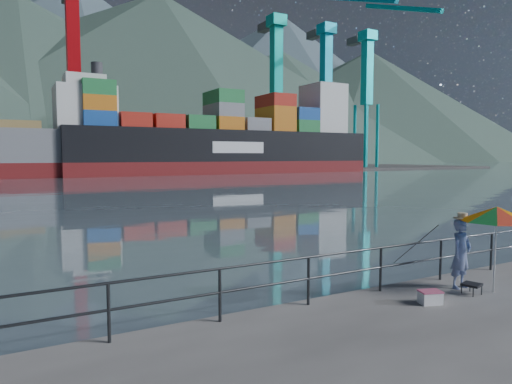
% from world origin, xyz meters
% --- Properties ---
extents(harbor_water, '(500.00, 280.00, 0.00)m').
position_xyz_m(harbor_water, '(0.00, 130.00, 0.00)').
color(harbor_water, slate).
rests_on(harbor_water, ground).
extents(far_dock, '(200.00, 40.00, 0.40)m').
position_xyz_m(far_dock, '(10.00, 93.00, 0.00)').
color(far_dock, '#514F4C').
rests_on(far_dock, ground).
extents(guardrail, '(22.00, 0.06, 1.03)m').
position_xyz_m(guardrail, '(0.00, 1.70, 0.52)').
color(guardrail, '#2D3033').
rests_on(guardrail, ground).
extents(mountains, '(600.00, 332.80, 80.00)m').
position_xyz_m(mountains, '(38.82, 207.75, 35.55)').
color(mountains, '#385147').
rests_on(mountains, ground).
extents(port_cranes, '(116.00, 28.00, 38.40)m').
position_xyz_m(port_cranes, '(31.00, 84.00, 16.00)').
color(port_cranes, red).
rests_on(port_cranes, ground).
extents(container_stacks, '(58.00, 8.40, 7.80)m').
position_xyz_m(container_stacks, '(31.52, 94.40, 3.15)').
color(container_stacks, '#194CA5').
rests_on(container_stacks, ground).
extents(fisherman, '(0.63, 0.45, 1.62)m').
position_xyz_m(fisherman, '(2.81, 0.99, 0.81)').
color(fisherman, navy).
rests_on(fisherman, ground).
extents(beach_umbrella, '(1.85, 1.85, 1.95)m').
position_xyz_m(beach_umbrella, '(3.17, 0.39, 1.78)').
color(beach_umbrella, white).
rests_on(beach_umbrella, ground).
extents(folding_stool, '(0.46, 0.46, 0.24)m').
position_xyz_m(folding_stool, '(2.62, 0.54, 0.13)').
color(folding_stool, black).
rests_on(folding_stool, ground).
extents(cooler_bag, '(0.50, 0.41, 0.25)m').
position_xyz_m(cooler_bag, '(1.27, 0.53, 0.12)').
color(cooler_bag, white).
rests_on(cooler_bag, ground).
extents(fishing_rod, '(0.50, 1.79, 1.31)m').
position_xyz_m(fishing_rod, '(2.25, 1.87, 0.00)').
color(fishing_rod, black).
rests_on(fishing_rod, ground).
extents(container_ship, '(57.89, 9.65, 18.10)m').
position_xyz_m(container_ship, '(31.42, 71.46, 5.85)').
color(container_ship, maroon).
rests_on(container_ship, ground).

